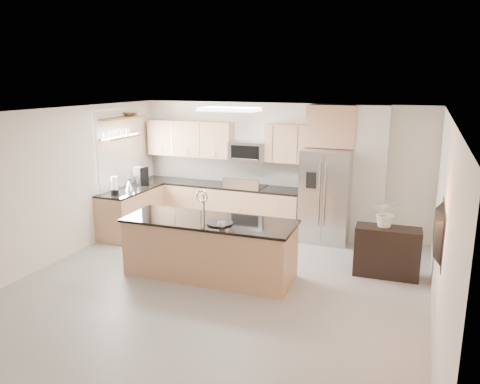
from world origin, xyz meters
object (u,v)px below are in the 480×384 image
at_px(flower_vase, 387,206).
at_px(kettle, 129,185).
at_px(refrigerator, 326,196).
at_px(platter, 220,223).
at_px(cup, 222,225).
at_px(coffee_maker, 141,176).
at_px(island, 210,248).
at_px(credenza, 387,252).
at_px(bowl, 131,113).
at_px(blender, 115,187).
at_px(television, 434,231).
at_px(microwave, 248,151).
at_px(range, 246,208).

bearing_deg(flower_vase, kettle, 177.78).
height_order(refrigerator, platter, refrigerator).
distance_m(cup, coffee_maker, 3.44).
distance_m(island, cup, 0.67).
bearing_deg(credenza, bowl, 169.21).
distance_m(blender, television, 5.81).
relative_size(platter, coffee_maker, 1.09).
height_order(island, platter, island).
bearing_deg(microwave, coffee_maker, -160.09).
xyz_separation_m(island, coffee_maker, (-2.41, 1.78, 0.63)).
bearing_deg(flower_vase, bowl, 171.95).
bearing_deg(refrigerator, bowl, -171.57).
distance_m(range, television, 4.78).
height_order(island, kettle, island).
relative_size(platter, kettle, 1.71).
bearing_deg(kettle, cup, -29.97).
xyz_separation_m(island, flower_vase, (2.55, 1.07, 0.67)).
xyz_separation_m(platter, blender, (-2.62, 1.00, 0.13)).
height_order(island, credenza, island).
xyz_separation_m(range, television, (3.51, -3.12, 0.88)).
distance_m(refrigerator, television, 3.62).
relative_size(kettle, flower_vase, 0.35).
distance_m(microwave, bowl, 2.49).
xyz_separation_m(platter, television, (2.96, -0.57, 0.41)).
height_order(blender, kettle, blender).
xyz_separation_m(kettle, coffee_maker, (-0.07, 0.52, 0.07)).
distance_m(microwave, flower_vase, 3.25).
distance_m(blender, kettle, 0.40).
height_order(platter, flower_vase, flower_vase).
relative_size(kettle, coffee_maker, 0.64).
xyz_separation_m(credenza, television, (0.59, -1.74, 0.95)).
bearing_deg(island, coffee_maker, 141.78).
xyz_separation_m(blender, flower_vase, (4.94, 0.21, 0.07)).
xyz_separation_m(island, television, (3.20, -0.70, 0.88)).
distance_m(range, kettle, 2.40).
distance_m(microwave, coffee_maker, 2.29).
relative_size(coffee_maker, flower_vase, 0.55).
xyz_separation_m(refrigerator, blender, (-3.73, -1.51, 0.18)).
bearing_deg(bowl, blender, -79.36).
bearing_deg(cup, coffee_maker, 143.03).
height_order(kettle, bowl, bowl).
height_order(refrigerator, credenza, refrigerator).
height_order(cup, flower_vase, flower_vase).
bearing_deg(flower_vase, credenza, -27.15).
relative_size(microwave, platter, 1.87).
distance_m(kettle, coffee_maker, 0.53).
xyz_separation_m(island, credenza, (2.60, 1.04, -0.07)).
xyz_separation_m(refrigerator, island, (-1.34, -2.37, -0.42)).
height_order(flower_vase, television, television).
relative_size(platter, flower_vase, 0.59).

